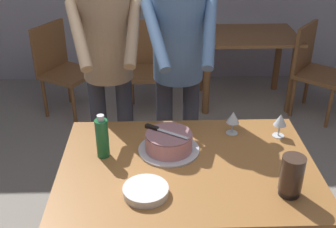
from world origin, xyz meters
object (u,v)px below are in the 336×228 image
background_chair_2 (149,64)px  wine_glass_far (233,118)px  plate_stack (146,191)px  wine_glass_near (280,121)px  background_table (246,49)px  cake_knife (158,129)px  person_cutting_cake (178,60)px  water_bottle (102,138)px  background_chair_1 (315,68)px  cake_on_platter (169,143)px  background_chair_0 (62,67)px  person_standing_beside (108,59)px  hurricane_lamp (292,176)px  main_dining_table (187,182)px

background_chair_2 → wine_glass_far: bearing=-73.8°
plate_stack → wine_glass_near: (0.77, 0.51, 0.08)m
background_table → wine_glass_near: bearing=-96.1°
cake_knife → person_cutting_cake: (0.14, 0.51, 0.21)m
plate_stack → water_bottle: size_ratio=0.88×
water_bottle → cake_knife: bearing=14.3°
background_chair_1 → person_cutting_cake: bearing=-138.2°
wine_glass_near → water_bottle: (-1.01, -0.17, 0.01)m
cake_on_platter → wine_glass_far: bearing=24.7°
wine_glass_near → background_table: (0.21, 1.96, -0.28)m
background_chair_0 → person_cutting_cake: bearing=-51.9°
plate_stack → cake_on_platter: bearing=71.7°
cake_on_platter → background_chair_2: background_chair_2 is taller
cake_on_platter → person_standing_beside: person_standing_beside is taller
wine_glass_far → hurricane_lamp: (0.18, -0.57, 0.00)m
cake_on_platter → person_cutting_cake: (0.08, 0.55, 0.27)m
background_chair_0 → background_chair_1: (2.46, -0.10, 0.00)m
wine_glass_near → background_chair_2: size_ratio=0.16×
water_bottle → wine_glass_near: bearing=9.7°
cake_on_platter → wine_glass_far: 0.42m
background_table → background_chair_0: (-1.84, -0.19, -0.09)m
wine_glass_far → cake_knife: bearing=-162.8°
plate_stack → person_standing_beside: bearing=104.6°
main_dining_table → person_cutting_cake: 0.81m
wine_glass_near → background_chair_0: size_ratio=0.16×
water_bottle → plate_stack: bearing=-55.1°
main_dining_table → background_chair_0: (-1.08, 2.04, -0.14)m
person_standing_beside → background_chair_2: bearing=80.0°
wine_glass_near → background_chair_0: (-1.63, 1.77, -0.36)m
background_chair_2 → wine_glass_near: bearing=-66.6°
hurricane_lamp → background_chair_2: 2.46m
main_dining_table → background_chair_1: bearing=54.4°
background_table → background_chair_2: background_chair_2 is taller
water_bottle → background_chair_0: 2.07m
main_dining_table → plate_stack: plate_stack is taller
cake_on_platter → background_table: (0.86, 2.09, -0.22)m
cake_on_platter → background_table: bearing=67.7°
cake_on_platter → wine_glass_near: bearing=11.8°
wine_glass_near → person_cutting_cake: person_cutting_cake is taller
cake_knife → plate_stack: size_ratio=1.08×
cake_knife → background_chair_1: 2.37m
wine_glass_far → water_bottle: bearing=-164.0°
hurricane_lamp → person_cutting_cake: 1.08m
wine_glass_far → background_chair_1: size_ratio=0.16×
wine_glass_near → background_chair_2: 2.00m
cake_on_platter → background_chair_1: size_ratio=0.38×
person_cutting_cake → main_dining_table: bearing=-88.6°
person_cutting_cake → hurricane_lamp: bearing=-63.0°
person_cutting_cake → water_bottle: bearing=-126.7°
plate_stack → person_standing_beside: (-0.25, 0.95, 0.31)m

